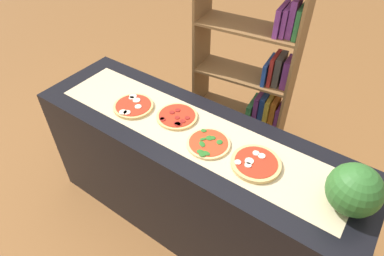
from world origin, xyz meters
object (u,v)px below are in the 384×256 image
at_px(pizza_mozzarella_0, 133,106).
at_px(pizza_pepperoni_1, 177,116).
at_px(pizza_spinach_2, 208,143).
at_px(pizza_mozzarella_3, 256,163).
at_px(watermelon, 354,190).
at_px(bookshelf, 255,81).

height_order(pizza_mozzarella_0, pizza_pepperoni_1, pizza_mozzarella_0).
bearing_deg(pizza_spinach_2, pizza_mozzarella_3, 3.41).
xyz_separation_m(pizza_spinach_2, pizza_mozzarella_3, (0.28, 0.02, 0.00)).
xyz_separation_m(watermelon, bookshelf, (-0.90, 0.89, -0.27)).
bearing_deg(watermelon, pizza_mozzarella_3, -178.15).
relative_size(pizza_pepperoni_1, bookshelf, 0.16).
distance_m(pizza_spinach_2, pizza_mozzarella_3, 0.28).
xyz_separation_m(pizza_pepperoni_1, pizza_spinach_2, (0.28, -0.08, -0.00)).
distance_m(pizza_mozzarella_0, pizza_spinach_2, 0.56).
bearing_deg(pizza_mozzarella_3, pizza_mozzarella_0, -179.27).
bearing_deg(pizza_spinach_2, bookshelf, 100.09).
height_order(pizza_pepperoni_1, bookshelf, bookshelf).
xyz_separation_m(pizza_spinach_2, watermelon, (0.73, 0.03, 0.11)).
relative_size(watermelon, bookshelf, 0.15).
height_order(pizza_mozzarella_0, bookshelf, bookshelf).
distance_m(pizza_mozzarella_0, pizza_pepperoni_1, 0.29).
distance_m(pizza_spinach_2, bookshelf, 0.95).
bearing_deg(pizza_pepperoni_1, watermelon, -2.98).
xyz_separation_m(pizza_mozzarella_0, pizza_spinach_2, (0.56, -0.01, -0.00)).
bearing_deg(pizza_mozzarella_0, watermelon, 1.12).
bearing_deg(bookshelf, pizza_spinach_2, -79.91).
bearing_deg(watermelon, pizza_spinach_2, -177.55).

